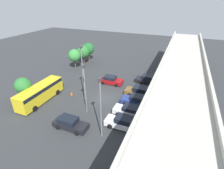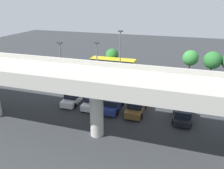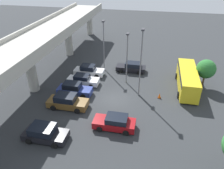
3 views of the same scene
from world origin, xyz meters
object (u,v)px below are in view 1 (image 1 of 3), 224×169
at_px(parked_car_1, 111,80).
at_px(parked_car_4, 129,111).
at_px(parked_car_0, 147,79).
at_px(parked_car_2, 140,92).
at_px(lamp_post_mid_lot, 83,70).
at_px(shuttle_bus, 40,92).
at_px(lamp_post_near_aisle, 101,104).
at_px(lamp_post_by_overpass, 85,86).
at_px(parked_car_3, 136,101).
at_px(tree_front_right, 74,55).
at_px(parked_car_6, 70,123).
at_px(parked_car_5, 123,123).
at_px(tree_front_centre, 83,52).
at_px(traffic_cone, 71,94).
at_px(tree_front_far_right, 23,86).
at_px(tree_front_left, 88,49).

bearing_deg(parked_car_1, parked_car_4, -52.90).
bearing_deg(parked_car_1, parked_car_0, 25.02).
xyz_separation_m(parked_car_2, lamp_post_mid_lot, (4.42, -8.19, 4.35)).
relative_size(shuttle_bus, lamp_post_near_aisle, 1.09).
bearing_deg(lamp_post_by_overpass, shuttle_bus, -89.57).
distance_m(parked_car_0, parked_car_3, 8.51).
bearing_deg(tree_front_right, parked_car_6, 30.84).
bearing_deg(parked_car_2, parked_car_5, 89.63).
height_order(parked_car_1, parked_car_4, parked_car_1).
relative_size(parked_car_0, parked_car_6, 0.95).
bearing_deg(shuttle_bus, parked_car_6, 65.06).
distance_m(parked_car_4, lamp_post_mid_lot, 9.40).
height_order(parked_car_3, lamp_post_by_overpass, lamp_post_by_overpass).
bearing_deg(lamp_post_by_overpass, parked_car_4, 106.03).
xyz_separation_m(parked_car_4, parked_car_6, (5.59, -6.28, 0.03)).
height_order(tree_front_centre, tree_front_right, tree_front_centre).
distance_m(lamp_post_by_overpass, tree_front_centre, 20.74).
xyz_separation_m(parked_car_3, lamp_post_near_aisle, (8.31, -2.09, 3.85)).
bearing_deg(lamp_post_near_aisle, lamp_post_mid_lot, -137.22).
bearing_deg(parked_car_6, traffic_cone, 122.89).
distance_m(parked_car_3, traffic_cone, 11.21).
distance_m(parked_car_6, traffic_cone, 8.45).
xyz_separation_m(parked_car_5, tree_front_centre, (-18.84, -16.83, 2.45)).
height_order(parked_car_3, tree_front_right, tree_front_right).
height_order(parked_car_1, lamp_post_mid_lot, lamp_post_mid_lot).
xyz_separation_m(parked_car_6, shuttle_bus, (-3.80, -8.17, 0.88)).
height_order(parked_car_1, tree_front_far_right, tree_front_far_right).
distance_m(lamp_post_by_overpass, tree_front_right, 17.73).
height_order(parked_car_4, lamp_post_by_overpass, lamp_post_by_overpass).
distance_m(parked_car_4, traffic_cone, 10.97).
xyz_separation_m(lamp_post_near_aisle, tree_front_far_right, (-2.73, -14.92, -1.87)).
height_order(parked_car_6, lamp_post_near_aisle, lamp_post_near_aisle).
height_order(parked_car_0, tree_front_far_right, tree_front_far_right).
xyz_separation_m(parked_car_1, tree_front_right, (-3.88, -10.61, 2.59)).
distance_m(parked_car_4, tree_front_left, 25.50).
relative_size(parked_car_6, tree_front_far_right, 1.14).
height_order(parked_car_0, parked_car_6, parked_car_0).
height_order(parked_car_3, traffic_cone, parked_car_3).
relative_size(parked_car_0, lamp_post_near_aisle, 0.56).
distance_m(parked_car_2, parked_car_6, 13.02).
bearing_deg(parked_car_0, tree_front_left, -23.51).
relative_size(parked_car_6, lamp_post_by_overpass, 0.63).
bearing_deg(lamp_post_near_aisle, traffic_cone, -127.54).
distance_m(parked_car_5, lamp_post_by_overpass, 7.11).
height_order(parked_car_2, parked_car_4, parked_car_2).
bearing_deg(lamp_post_by_overpass, parked_car_3, 126.21).
height_order(lamp_post_near_aisle, tree_front_far_right, lamp_post_near_aisle).
xyz_separation_m(parked_car_3, tree_front_far_right, (5.57, -17.02, 1.98)).
bearing_deg(lamp_post_near_aisle, tree_front_centre, -144.93).
relative_size(parked_car_3, tree_front_far_right, 1.11).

